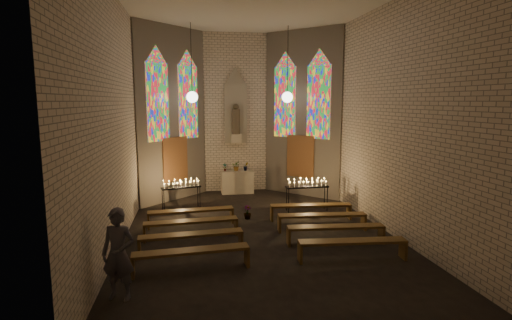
% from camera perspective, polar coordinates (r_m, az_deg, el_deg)
% --- Properties ---
extents(floor, '(12.00, 12.00, 0.00)m').
position_cam_1_polar(floor, '(12.61, 0.24, -10.30)').
color(floor, black).
rests_on(floor, ground).
extents(room, '(8.22, 12.43, 7.00)m').
position_cam_1_polar(room, '(15.28, -1.86, 7.17)').
color(room, beige).
rests_on(room, ground).
extents(altar, '(1.40, 0.60, 1.00)m').
position_cam_1_polar(altar, '(17.70, -2.68, -3.14)').
color(altar, beige).
rests_on(altar, ground).
extents(flower_vase_left, '(0.18, 0.13, 0.35)m').
position_cam_1_polar(flower_vase_left, '(17.51, -4.48, -1.05)').
color(flower_vase_left, '#4C723F').
rests_on(flower_vase_left, altar).
extents(flower_vase_center, '(0.47, 0.44, 0.42)m').
position_cam_1_polar(flower_vase_center, '(17.61, -2.81, -0.86)').
color(flower_vase_center, '#4C723F').
rests_on(flower_vase_center, altar).
extents(flower_vase_right, '(0.24, 0.21, 0.38)m').
position_cam_1_polar(flower_vase_right, '(17.62, -1.46, -0.91)').
color(flower_vase_right, '#4C723F').
rests_on(flower_vase_right, altar).
extents(aisle_flower_pot, '(0.35, 0.35, 0.47)m').
position_cam_1_polar(aisle_flower_pot, '(13.92, -1.23, -7.47)').
color(aisle_flower_pot, '#4C723F').
rests_on(aisle_flower_pot, ground).
extents(votive_stand_left, '(1.50, 0.74, 1.07)m').
position_cam_1_polar(votive_stand_left, '(15.24, -10.66, -3.57)').
color(votive_stand_left, black).
rests_on(votive_stand_left, ground).
extents(votive_stand_right, '(1.59, 0.42, 1.16)m').
position_cam_1_polar(votive_stand_right, '(14.88, 7.32, -3.48)').
color(votive_stand_right, black).
rests_on(votive_stand_right, ground).
extents(pew_left_0, '(2.80, 0.61, 0.53)m').
position_cam_1_polar(pew_left_0, '(13.35, -9.25, -7.41)').
color(pew_left_0, '#563C18').
rests_on(pew_left_0, ground).
extents(pew_right_0, '(2.80, 0.61, 0.53)m').
position_cam_1_polar(pew_right_0, '(13.94, 7.84, -6.69)').
color(pew_right_0, '#563C18').
rests_on(pew_right_0, ground).
extents(pew_left_1, '(2.80, 0.61, 0.53)m').
position_cam_1_polar(pew_left_1, '(12.20, -9.23, -8.94)').
color(pew_left_1, '#563C18').
rests_on(pew_left_1, ground).
extents(pew_right_1, '(2.80, 0.61, 0.53)m').
position_cam_1_polar(pew_right_1, '(12.84, 9.42, -8.05)').
color(pew_right_1, '#563C18').
rests_on(pew_right_1, ground).
extents(pew_left_2, '(2.80, 0.61, 0.53)m').
position_cam_1_polar(pew_left_2, '(11.06, -9.21, -10.78)').
color(pew_left_2, '#563C18').
rests_on(pew_left_2, ground).
extents(pew_right_2, '(2.80, 0.61, 0.53)m').
position_cam_1_polar(pew_right_2, '(11.76, 11.31, -9.65)').
color(pew_right_2, '#563C18').
rests_on(pew_right_2, ground).
extents(pew_left_3, '(2.80, 0.61, 0.53)m').
position_cam_1_polar(pew_left_3, '(9.93, -9.19, -13.05)').
color(pew_left_3, '#563C18').
rests_on(pew_left_3, ground).
extents(pew_right_3, '(2.80, 0.61, 0.53)m').
position_cam_1_polar(pew_right_3, '(10.71, 13.61, -11.56)').
color(pew_right_3, '#563C18').
rests_on(pew_right_3, ground).
extents(visitor, '(0.80, 0.64, 1.92)m').
position_cam_1_polar(visitor, '(8.82, -19.06, -12.59)').
color(visitor, '#484650').
rests_on(visitor, ground).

